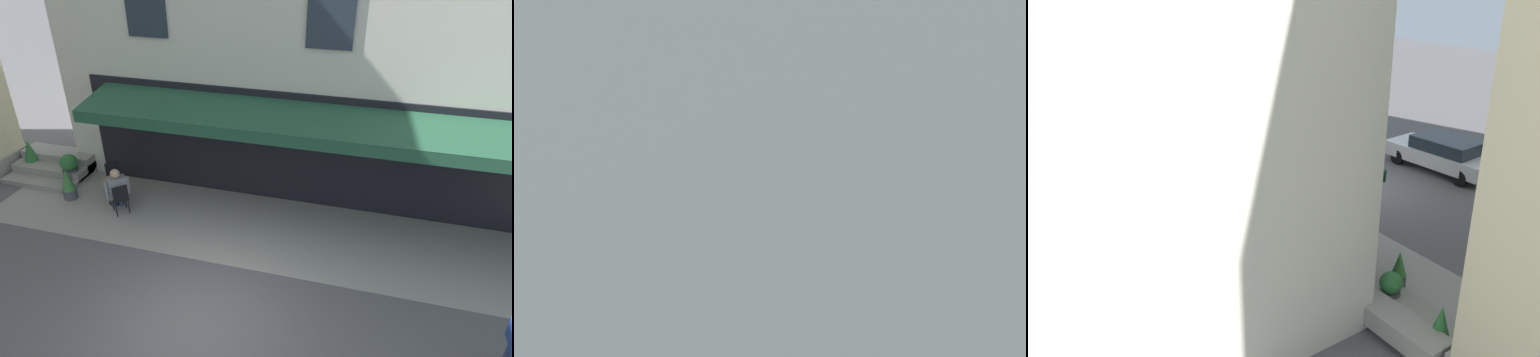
% 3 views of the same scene
% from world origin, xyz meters
% --- Properties ---
extents(ground_plane, '(70.00, 70.00, 0.00)m').
position_xyz_m(ground_plane, '(0.00, 0.00, 0.00)').
color(ground_plane, '#565456').
extents(sidewalk_cafe_terrace, '(20.50, 3.20, 0.01)m').
position_xyz_m(sidewalk_cafe_terrace, '(-3.25, -3.40, 0.00)').
color(sidewalk_cafe_terrace, gray).
rests_on(sidewalk_cafe_terrace, ground_plane).
extents(back_alley_steps, '(2.40, 1.75, 0.60)m').
position_xyz_m(back_alley_steps, '(6.60, -4.59, 0.24)').
color(back_alley_steps, gray).
rests_on(back_alley_steps, ground_plane).
extents(cafe_table_near_entrance, '(0.60, 0.60, 0.75)m').
position_xyz_m(cafe_table_near_entrance, '(-8.17, -2.80, 0.49)').
color(cafe_table_near_entrance, black).
rests_on(cafe_table_near_entrance, ground_plane).
extents(cafe_chair_black_near_door, '(0.50, 0.50, 0.91)m').
position_xyz_m(cafe_chair_black_near_door, '(-8.77, -2.61, 0.55)').
color(cafe_chair_black_near_door, black).
rests_on(cafe_chair_black_near_door, ground_plane).
extents(cafe_chair_black_back_row, '(0.41, 0.41, 0.91)m').
position_xyz_m(cafe_chair_black_back_row, '(-7.54, -2.82, 0.55)').
color(cafe_chair_black_back_row, black).
rests_on(cafe_chair_black_back_row, ground_plane).
extents(cafe_table_mid_terrace, '(0.60, 0.60, 0.75)m').
position_xyz_m(cafe_table_mid_terrace, '(3.82, -3.49, 0.49)').
color(cafe_table_mid_terrace, black).
rests_on(cafe_table_mid_terrace, ground_plane).
extents(cafe_chair_black_corner_left, '(0.57, 0.57, 0.91)m').
position_xyz_m(cafe_chair_black_corner_left, '(3.37, -3.05, 0.55)').
color(cafe_chair_black_corner_left, black).
rests_on(cafe_chair_black_corner_left, ground_plane).
extents(cafe_chair_black_kerbside, '(0.55, 0.55, 0.91)m').
position_xyz_m(cafe_chair_black_kerbside, '(4.15, -4.03, 0.55)').
color(cafe_chair_black_kerbside, black).
rests_on(cafe_chair_black_kerbside, ground_plane).
extents(seated_companion_in_grey, '(0.65, 0.64, 1.32)m').
position_xyz_m(seated_companion_in_grey, '(3.52, -3.20, 0.70)').
color(seated_companion_in_grey, navy).
rests_on(seated_companion_in_grey, ground_plane).
extents(walking_pedestrian_in_blue, '(0.27, 0.66, 1.59)m').
position_xyz_m(walking_pedestrian_in_blue, '(-5.72, -0.35, 0.93)').
color(walking_pedestrian_in_blue, navy).
rests_on(walking_pedestrian_in_blue, ground_plane).
extents(no_parking_sign, '(0.09, 0.59, 2.60)m').
position_xyz_m(no_parking_sign, '(7.15, -0.68, 1.79)').
color(no_parking_sign, black).
rests_on(no_parking_sign, ground_plane).
extents(potted_plant_under_sign, '(0.39, 0.39, 0.93)m').
position_xyz_m(potted_plant_under_sign, '(5.22, -3.37, 0.46)').
color(potted_plant_under_sign, '#4C4C51').
rests_on(potted_plant_under_sign, ground_plane).
extents(potted_plant_mid_terrace, '(0.48, 0.48, 1.09)m').
position_xyz_m(potted_plant_mid_terrace, '(7.35, -4.47, 0.53)').
color(potted_plant_mid_terrace, '#2D2D33').
rests_on(potted_plant_mid_terrace, ground_plane).
extents(potted_plant_entrance_right, '(0.52, 0.52, 0.92)m').
position_xyz_m(potted_plant_entrance_right, '(5.74, -4.20, 0.48)').
color(potted_plant_entrance_right, '#4C4C51').
rests_on(potted_plant_entrance_right, ground_plane).
extents(parked_car_white, '(4.38, 2.01, 1.33)m').
position_xyz_m(parked_car_white, '(0.66, 3.86, 0.71)').
color(parked_car_white, silver).
rests_on(parked_car_white, ground_plane).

